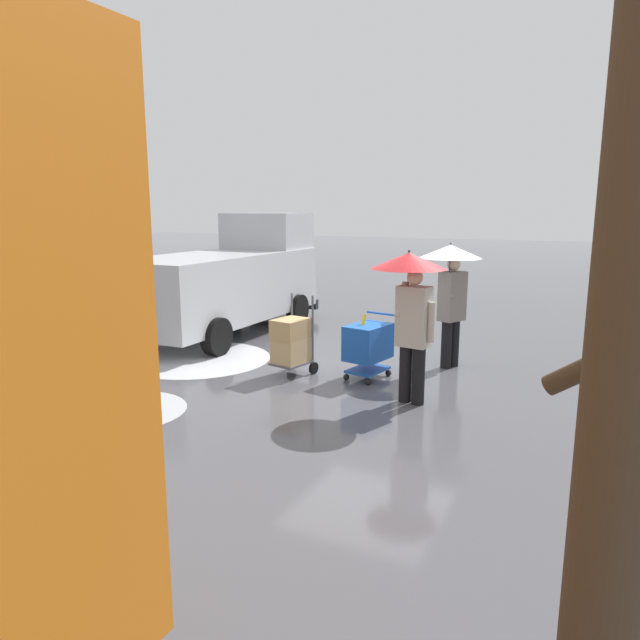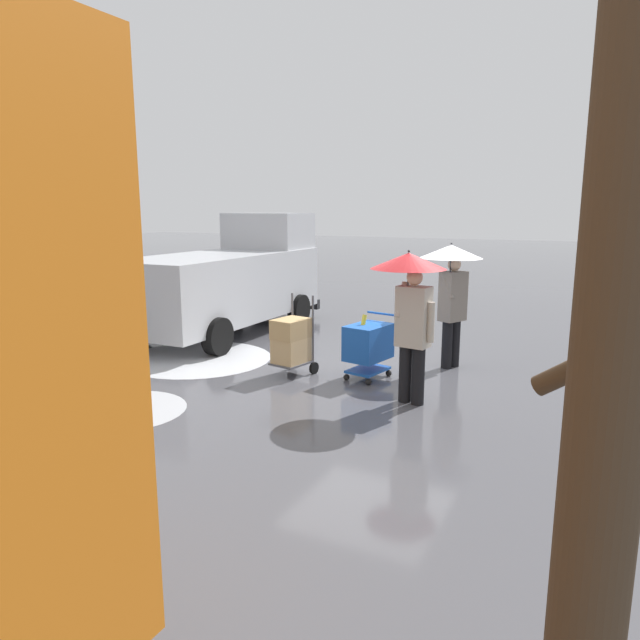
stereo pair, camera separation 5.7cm
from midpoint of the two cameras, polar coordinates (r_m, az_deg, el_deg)
ground_plane at (r=9.66m, az=5.38°, el=-5.20°), size 90.00×90.00×0.00m
slush_patch_near_cluster at (r=10.71m, az=-11.98°, el=-3.75°), size 2.69×2.69×0.01m
slush_patch_under_van at (r=8.28m, az=-18.87°, el=-8.51°), size 1.69×1.69×0.01m
cargo_van_parked_right at (r=12.73m, az=-8.79°, el=4.07°), size 2.26×5.37×2.60m
shopping_cart_vendor at (r=9.17m, az=5.02°, el=-2.39°), size 0.69×0.91×1.04m
hand_dolly_boxes at (r=9.31m, az=-2.70°, el=-2.18°), size 0.63×0.78×1.32m
pedestrian_pink_side at (r=9.84m, az=13.18°, el=4.28°), size 1.04×1.04×2.15m
pedestrian_black_side at (r=7.91m, az=9.29°, el=2.74°), size 1.04×1.04×2.15m
bare_tree_near at (r=2.03m, az=27.27°, el=-15.40°), size 0.81×1.02×3.86m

